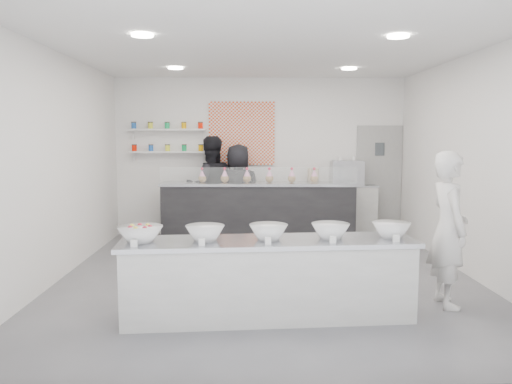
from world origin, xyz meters
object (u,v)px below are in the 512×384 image
at_px(woman_prep, 448,229).
at_px(staff_left, 210,188).
at_px(espresso_ledge, 341,210).
at_px(espresso_machine, 347,173).
at_px(prep_counter, 268,279).
at_px(back_bar, 258,212).
at_px(staff_right, 238,191).

relative_size(woman_prep, staff_left, 0.91).
height_order(espresso_ledge, woman_prep, woman_prep).
xyz_separation_m(espresso_machine, woman_prep, (0.33, -3.98, -0.33)).
xyz_separation_m(espresso_ledge, woman_prep, (0.42, -3.98, 0.38)).
height_order(prep_counter, woman_prep, woman_prep).
height_order(back_bar, staff_right, staff_right).
xyz_separation_m(prep_counter, espresso_machine, (1.69, 4.33, 0.79)).
bearing_deg(espresso_ledge, prep_counter, -110.25).
relative_size(prep_counter, staff_right, 1.73).
height_order(prep_counter, back_bar, back_bar).
relative_size(espresso_ledge, staff_right, 0.75).
xyz_separation_m(espresso_ledge, staff_right, (-1.96, -0.18, 0.39)).
relative_size(back_bar, woman_prep, 2.00).
bearing_deg(woman_prep, espresso_machine, 5.10).
distance_m(woman_prep, staff_left, 4.78).
bearing_deg(back_bar, espresso_machine, 18.20).
xyz_separation_m(espresso_machine, staff_left, (-2.57, -0.18, -0.25)).
distance_m(prep_counter, staff_right, 4.19).
xyz_separation_m(woman_prep, staff_right, (-2.38, 3.80, 0.01)).
bearing_deg(back_bar, staff_left, 161.96).
xyz_separation_m(staff_left, staff_right, (0.52, 0.00, -0.07)).
xyz_separation_m(espresso_machine, staff_right, (-2.05, -0.18, -0.32)).
height_order(espresso_machine, woman_prep, woman_prep).
distance_m(espresso_ledge, staff_right, 2.01).
height_order(prep_counter, espresso_ledge, espresso_ledge).
distance_m(staff_left, staff_right, 0.53).
relative_size(espresso_ledge, woman_prep, 0.76).
bearing_deg(prep_counter, back_bar, 86.38).
bearing_deg(woman_prep, espresso_ledge, 6.38).
relative_size(espresso_ledge, staff_left, 0.69).
relative_size(back_bar, espresso_machine, 5.88).
height_order(woman_prep, staff_left, staff_left).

